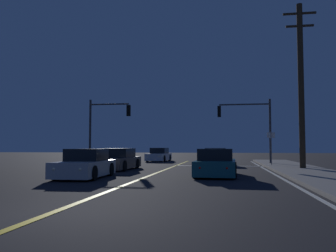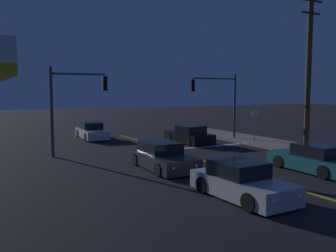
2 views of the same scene
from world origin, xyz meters
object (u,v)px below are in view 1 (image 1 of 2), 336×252
(car_distant_tail_teal, at_px, (216,164))
(street_sign_corner, at_px, (271,143))
(car_lead_oncoming_white, at_px, (159,155))
(car_following_oncoming_charcoal, at_px, (118,160))
(car_parked_curb_silver, at_px, (85,165))
(traffic_signal_far_left, at_px, (105,121))
(car_far_approaching_black, at_px, (215,157))
(traffic_signal_near_right, at_px, (250,121))
(utility_pole_right, at_px, (301,83))

(car_distant_tail_teal, height_order, street_sign_corner, street_sign_corner)
(car_lead_oncoming_white, xyz_separation_m, street_sign_corner, (9.84, -8.64, 1.11))
(car_distant_tail_teal, relative_size, car_following_oncoming_charcoal, 0.97)
(car_following_oncoming_charcoal, bearing_deg, car_parked_curb_silver, 93.67)
(car_distant_tail_teal, bearing_deg, traffic_signal_far_left, 134.30)
(car_distant_tail_teal, xyz_separation_m, car_following_oncoming_charcoal, (-6.27, 4.04, 0.00))
(car_far_approaching_black, relative_size, street_sign_corner, 1.77)
(car_parked_curb_silver, xyz_separation_m, car_far_approaching_black, (5.64, 13.14, 0.00))
(car_parked_curb_silver, height_order, car_distant_tail_teal, same)
(car_following_oncoming_charcoal, xyz_separation_m, traffic_signal_near_right, (8.70, 7.41, 2.97))
(car_distant_tail_teal, height_order, car_following_oncoming_charcoal, same)
(traffic_signal_near_right, relative_size, utility_pole_right, 0.51)
(car_lead_oncoming_white, distance_m, traffic_signal_far_left, 8.43)
(car_far_approaching_black, distance_m, street_sign_corner, 4.97)
(car_far_approaching_black, bearing_deg, traffic_signal_far_left, -174.17)
(utility_pole_right, bearing_deg, car_far_approaching_black, 131.56)
(traffic_signal_near_right, relative_size, traffic_signal_far_left, 0.99)
(car_far_approaching_black, distance_m, utility_pole_right, 9.54)
(car_far_approaching_black, xyz_separation_m, street_sign_corner, (4.08, -2.61, 1.11))
(car_lead_oncoming_white, bearing_deg, car_following_oncoming_charcoal, 91.38)
(car_far_approaching_black, height_order, street_sign_corner, street_sign_corner)
(traffic_signal_near_right, distance_m, traffic_signal_far_left, 11.78)
(traffic_signal_far_left, bearing_deg, car_parked_curb_silver, -74.67)
(car_distant_tail_teal, xyz_separation_m, street_sign_corner, (3.72, 8.66, 1.11))
(car_parked_curb_silver, height_order, traffic_signal_near_right, traffic_signal_near_right)
(car_distant_tail_teal, xyz_separation_m, utility_pole_right, (5.12, 5.09, 4.77))
(traffic_signal_near_right, bearing_deg, traffic_signal_far_left, 6.83)
(car_parked_curb_silver, relative_size, street_sign_corner, 1.69)
(car_parked_curb_silver, height_order, utility_pole_right, utility_pole_right)
(street_sign_corner, bearing_deg, car_distant_tail_teal, -113.27)
(traffic_signal_near_right, bearing_deg, street_sign_corner, 114.82)
(car_parked_curb_silver, distance_m, car_following_oncoming_charcoal, 5.92)
(car_following_oncoming_charcoal, bearing_deg, car_far_approaching_black, -128.34)
(car_lead_oncoming_white, relative_size, traffic_signal_far_left, 0.88)
(car_following_oncoming_charcoal, bearing_deg, car_distant_tail_teal, 148.16)
(car_following_oncoming_charcoal, relative_size, utility_pole_right, 0.46)
(car_parked_curb_silver, distance_m, traffic_signal_far_left, 12.72)
(traffic_signal_near_right, bearing_deg, car_distant_tail_teal, 78.03)
(car_distant_tail_teal, bearing_deg, street_sign_corner, 68.38)
(car_following_oncoming_charcoal, relative_size, street_sign_corner, 1.88)
(car_far_approaching_black, height_order, car_following_oncoming_charcoal, same)
(car_parked_curb_silver, distance_m, traffic_signal_near_right, 16.05)
(car_lead_oncoming_white, height_order, car_distant_tail_teal, same)
(street_sign_corner, bearing_deg, traffic_signal_near_right, 114.82)
(street_sign_corner, bearing_deg, traffic_signal_far_left, 173.85)
(traffic_signal_far_left, distance_m, utility_pole_right, 15.33)
(car_far_approaching_black, height_order, traffic_signal_far_left, traffic_signal_far_left)
(car_lead_oncoming_white, height_order, car_following_oncoming_charcoal, same)
(car_far_approaching_black, xyz_separation_m, traffic_signal_far_left, (-8.91, -1.21, 2.96))
(car_parked_curb_silver, xyz_separation_m, traffic_signal_near_right, (8.42, 13.33, 2.97))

